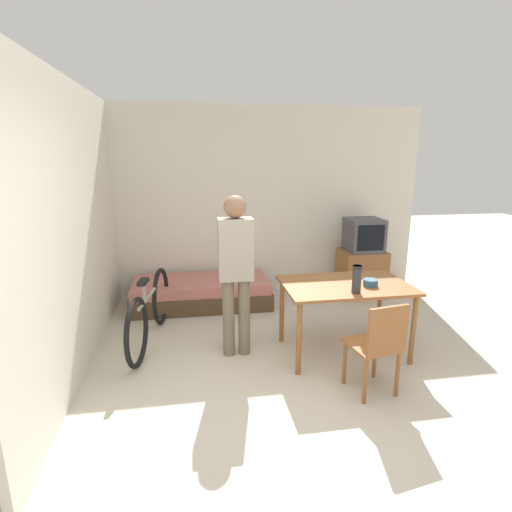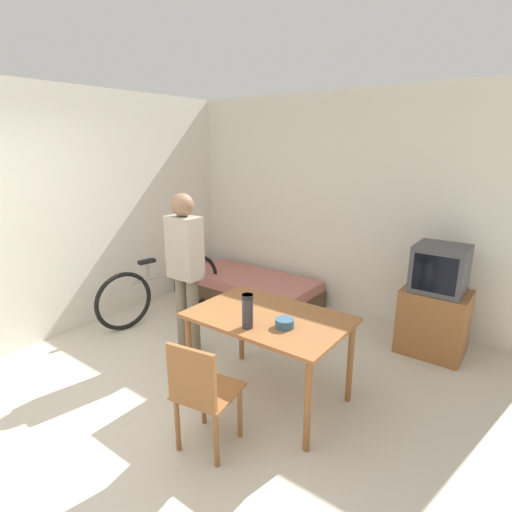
# 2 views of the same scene
# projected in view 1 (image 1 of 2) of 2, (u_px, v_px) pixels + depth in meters

# --- Properties ---
(ground_plane) EXTENTS (20.00, 20.00, 0.00)m
(ground_plane) POSITION_uv_depth(u_px,v_px,m) (324.00, 428.00, 3.03)
(ground_plane) COLOR beige
(wall_back) EXTENTS (4.96, 0.06, 2.70)m
(wall_back) POSITION_uv_depth(u_px,v_px,m) (255.00, 202.00, 5.82)
(wall_back) COLOR silver
(wall_back) RESTS_ON ground_plane
(wall_left) EXTENTS (0.06, 4.24, 2.70)m
(wall_left) POSITION_uv_depth(u_px,v_px,m) (81.00, 224.00, 3.93)
(wall_left) COLOR silver
(wall_left) RESTS_ON ground_plane
(daybed) EXTENTS (1.86, 0.83, 0.37)m
(daybed) POSITION_uv_depth(u_px,v_px,m) (202.00, 293.00, 5.48)
(daybed) COLOR #4C3823
(daybed) RESTS_ON ground_plane
(tv) EXTENTS (0.63, 0.50, 1.14)m
(tv) POSITION_uv_depth(u_px,v_px,m) (362.00, 260.00, 5.79)
(tv) COLOR brown
(tv) RESTS_ON ground_plane
(dining_table) EXTENTS (1.27, 0.83, 0.75)m
(dining_table) POSITION_uv_depth(u_px,v_px,m) (345.00, 292.00, 4.05)
(dining_table) COLOR brown
(dining_table) RESTS_ON ground_plane
(wooden_chair) EXTENTS (0.46, 0.46, 0.85)m
(wooden_chair) POSITION_uv_depth(u_px,v_px,m) (379.00, 344.00, 3.34)
(wooden_chair) COLOR brown
(wooden_chair) RESTS_ON ground_plane
(bicycle) EXTENTS (0.32, 1.70, 0.77)m
(bicycle) POSITION_uv_depth(u_px,v_px,m) (150.00, 311.00, 4.36)
(bicycle) COLOR black
(bicycle) RESTS_ON ground_plane
(person_standing) EXTENTS (0.34, 0.22, 1.65)m
(person_standing) POSITION_uv_depth(u_px,v_px,m) (236.00, 265.00, 3.94)
(person_standing) COLOR #6B604C
(person_standing) RESTS_ON ground_plane
(thermos_flask) EXTENTS (0.09, 0.09, 0.27)m
(thermos_flask) POSITION_uv_depth(u_px,v_px,m) (357.00, 278.00, 3.73)
(thermos_flask) COLOR #2D2D33
(thermos_flask) RESTS_ON dining_table
(mate_bowl) EXTENTS (0.14, 0.14, 0.07)m
(mate_bowl) POSITION_uv_depth(u_px,v_px,m) (371.00, 283.00, 3.95)
(mate_bowl) COLOR #335670
(mate_bowl) RESTS_ON dining_table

